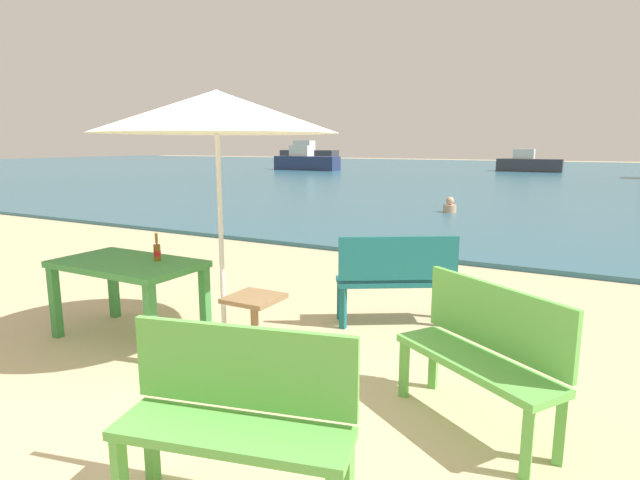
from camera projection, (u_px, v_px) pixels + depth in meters
ground_plane at (212, 385)px, 4.01m from camera, size 120.00×120.00×0.00m
sea_water at (553, 175)px, 29.89m from camera, size 120.00×50.00×0.08m
picnic_table_green at (128, 272)px, 4.90m from camera, size 1.40×0.80×0.76m
beer_bottle_amber at (157, 251)px, 4.88m from camera, size 0.07×0.07×0.26m
patio_umbrella at (217, 112)px, 4.39m from camera, size 2.10×2.10×2.30m
side_table_wood at (254, 316)px, 4.54m from camera, size 0.44×0.44×0.54m
bench_teal_center at (396, 274)px, 5.25m from camera, size 1.21×0.93×0.95m
bench_green_left at (483, 347)px, 3.38m from camera, size 1.20×0.95×0.95m
bench_green_right at (237, 410)px, 2.58m from camera, size 1.25×0.64×0.95m
swimmer_person at (450, 206)px, 13.49m from camera, size 0.34×0.34×0.41m
boat_sailboat at (306, 161)px, 35.14m from camera, size 4.55×1.24×1.66m
boat_barge at (308, 155)px, 49.57m from camera, size 5.69×1.55×2.07m
boat_fishing_trawler at (528, 163)px, 33.20m from camera, size 3.96×1.08×1.44m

